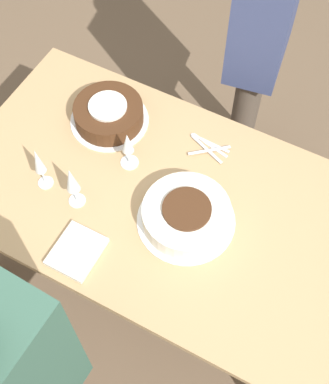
{
  "coord_description": "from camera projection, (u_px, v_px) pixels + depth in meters",
  "views": [
    {
      "loc": [
        -0.46,
        0.88,
        2.47
      ],
      "look_at": [
        0.0,
        0.0,
        0.81
      ],
      "focal_mm": 50.0,
      "sensor_mm": 36.0,
      "label": 1
    }
  ],
  "objects": [
    {
      "name": "dining_table",
      "position": [
        165.0,
        213.0,
        2.07
      ],
      "size": [
        1.61,
        0.91,
        0.76
      ],
      "color": "tan",
      "rests_on": "ground_plane"
    },
    {
      "name": "cake_front_chocolate",
      "position": [
        109.0,
        114.0,
        2.13
      ],
      "size": [
        0.32,
        0.32,
        0.1
      ],
      "color": "white",
      "rests_on": "dining_table"
    },
    {
      "name": "wine_glass_extra",
      "position": [
        39.0,
        163.0,
        1.89
      ],
      "size": [
        0.06,
        0.06,
        0.21
      ],
      "color": "silver",
      "rests_on": "dining_table"
    },
    {
      "name": "person_cutting",
      "position": [
        263.0,
        26.0,
        2.2
      ],
      "size": [
        0.28,
        0.43,
        1.56
      ],
      "rotation": [
        0.0,
        0.0,
        1.73
      ],
      "color": "#4C4238",
      "rests_on": "ground_plane"
    },
    {
      "name": "wine_glass_near",
      "position": [
        72.0,
        181.0,
        1.85
      ],
      "size": [
        0.06,
        0.06,
        0.21
      ],
      "color": "silver",
      "rests_on": "dining_table"
    },
    {
      "name": "napkin_stack",
      "position": [
        77.0,
        251.0,
        1.86
      ],
      "size": [
        0.15,
        0.18,
        0.02
      ],
      "color": "silver",
      "rests_on": "dining_table"
    },
    {
      "name": "wine_glass_far",
      "position": [
        128.0,
        145.0,
        1.96
      ],
      "size": [
        0.07,
        0.07,
        0.18
      ],
      "color": "silver",
      "rests_on": "dining_table"
    },
    {
      "name": "fork_pile",
      "position": [
        209.0,
        147.0,
        2.09
      ],
      "size": [
        0.17,
        0.12,
        0.01
      ],
      "color": "silver",
      "rests_on": "dining_table"
    },
    {
      "name": "cake_center_white",
      "position": [
        186.0,
        215.0,
        1.89
      ],
      "size": [
        0.36,
        0.36,
        0.09
      ],
      "color": "white",
      "rests_on": "dining_table"
    },
    {
      "name": "ground_plane",
      "position": [
        165.0,
        276.0,
        2.63
      ],
      "size": [
        12.0,
        12.0,
        0.0
      ],
      "primitive_type": "plane",
      "color": "brown"
    }
  ]
}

